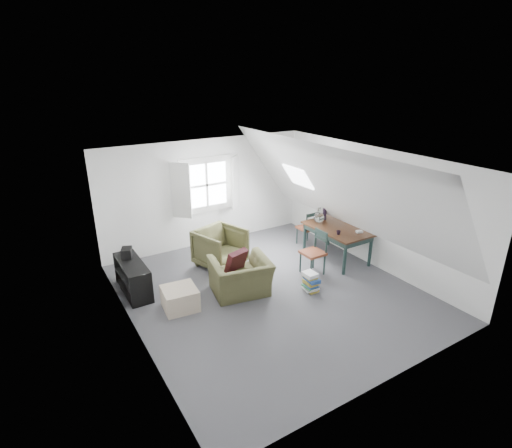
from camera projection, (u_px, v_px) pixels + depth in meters
floor at (271, 292)px, 7.53m from camera, size 5.50×5.50×0.00m
ceiling at (273, 161)px, 6.64m from camera, size 5.50×5.50×0.00m
wall_back at (206, 193)px, 9.28m from camera, size 5.00×0.00×5.00m
wall_front at (395, 302)px, 4.90m from camera, size 5.00×0.00×5.00m
wall_left at (130, 264)px, 5.87m from camera, size 0.00×5.50×5.50m
wall_right at (371, 207)px, 8.31m from camera, size 0.00×5.50×5.50m
slope_left at (188, 219)px, 6.14m from camera, size 3.19×5.50×4.48m
slope_right at (339, 189)px, 7.65m from camera, size 3.19×5.50×4.48m
dormer_window at (207, 185)px, 9.15m from camera, size 1.71×0.35×1.30m
skylight at (298, 177)px, 8.70m from camera, size 0.35×0.75×0.47m
armchair_near at (241, 293)px, 7.50m from camera, size 1.20×1.10×0.68m
armchair_far at (221, 265)px, 8.57m from camera, size 1.13×1.15×0.83m
throw_pillow at (236, 261)px, 7.41m from camera, size 0.47×0.35×0.44m
ottoman at (180, 298)px, 6.96m from camera, size 0.63×0.63×0.38m
dining_table at (337, 232)px, 8.66m from camera, size 0.88×1.47×0.73m
demijohn at (319, 217)px, 8.86m from camera, size 0.24×0.24×0.33m
vase_twigs at (325, 213)px, 9.06m from camera, size 0.09×0.10×0.68m
cup at (338, 235)px, 8.26m from camera, size 0.11×0.11×0.09m
paper_box at (359, 232)px, 8.36m from camera, size 0.15×0.12×0.04m
dining_chair_far at (308, 228)px, 9.42m from camera, size 0.40×0.40×0.85m
dining_chair_near at (314, 252)px, 8.09m from camera, size 0.43×0.43×0.91m
media_shelf at (134, 279)px, 7.42m from camera, size 0.40×1.19×0.61m
electronics_box at (127, 253)px, 7.50m from camera, size 0.26×0.30×0.20m
magazine_stack at (311, 282)px, 7.51m from camera, size 0.28×0.33×0.38m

